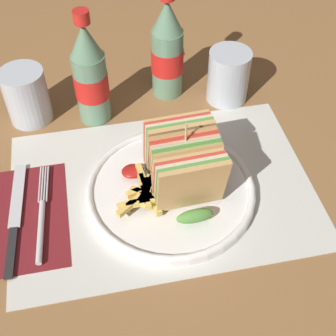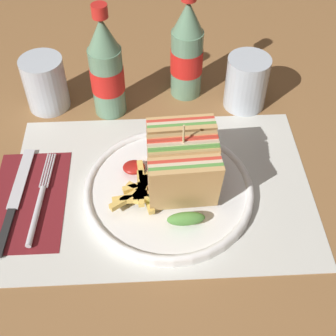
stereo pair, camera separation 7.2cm
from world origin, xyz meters
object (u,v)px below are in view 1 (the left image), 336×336
at_px(plate_main, 171,190).
at_px(coke_bottle_far, 167,51).
at_px(coke_bottle_near, 90,76).
at_px(club_sandwich, 184,165).
at_px(knife, 15,218).
at_px(glass_far, 27,99).
at_px(glass_near, 228,79).
at_px(fork, 41,221).

height_order(plate_main, coke_bottle_far, coke_bottle_far).
distance_m(plate_main, coke_bottle_near, 0.24).
bearing_deg(plate_main, coke_bottle_far, 79.79).
relative_size(plate_main, coke_bottle_near, 1.25).
xyz_separation_m(club_sandwich, knife, (-0.26, -0.00, -0.06)).
xyz_separation_m(coke_bottle_far, glass_far, (-0.26, -0.03, -0.05)).
relative_size(club_sandwich, glass_near, 1.56).
height_order(glass_near, glass_far, same).
distance_m(plate_main, club_sandwich, 0.06).
height_order(knife, glass_far, glass_far).
xyz_separation_m(plate_main, coke_bottle_far, (0.05, 0.26, 0.08)).
relative_size(club_sandwich, knife, 0.74).
bearing_deg(coke_bottle_far, knife, -137.69).
height_order(club_sandwich, coke_bottle_far, coke_bottle_far).
distance_m(coke_bottle_far, glass_near, 0.12).
bearing_deg(glass_near, club_sandwich, -121.47).
bearing_deg(coke_bottle_near, fork, -114.19).
relative_size(fork, coke_bottle_far, 0.86).
relative_size(plate_main, fork, 1.45).
bearing_deg(club_sandwich, glass_near, 58.53).
height_order(plate_main, fork, plate_main).
distance_m(glass_near, glass_far, 0.36).
bearing_deg(plate_main, knife, -179.19).
xyz_separation_m(plate_main, glass_near, (0.15, 0.21, 0.03)).
bearing_deg(fork, plate_main, 9.18).
xyz_separation_m(club_sandwich, coke_bottle_near, (-0.12, 0.21, 0.02)).
height_order(knife, coke_bottle_near, coke_bottle_near).
height_order(club_sandwich, knife, club_sandwich).
distance_m(club_sandwich, knife, 0.27).
height_order(fork, glass_far, glass_far).
height_order(plate_main, glass_far, glass_far).
distance_m(fork, glass_far, 0.25).
distance_m(coke_bottle_near, coke_bottle_far, 0.15).
relative_size(fork, coke_bottle_near, 0.86).
bearing_deg(glass_near, plate_main, -125.55).
xyz_separation_m(plate_main, coke_bottle_near, (-0.10, 0.21, 0.08)).
relative_size(coke_bottle_near, glass_far, 2.10).
bearing_deg(fork, knife, 162.88).
bearing_deg(glass_far, glass_near, -2.45).
distance_m(knife, glass_near, 0.45).
distance_m(knife, coke_bottle_far, 0.39).
distance_m(club_sandwich, glass_far, 0.33).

